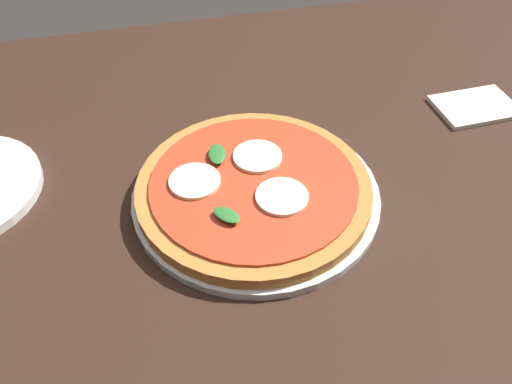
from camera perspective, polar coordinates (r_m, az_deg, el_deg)
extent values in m
cube|color=black|center=(0.72, 2.49, -1.94)|extent=(1.38, 1.10, 0.04)
cube|color=black|center=(1.51, 19.88, 5.43)|extent=(0.07, 0.07, 0.69)
cylinder|color=silver|center=(0.71, 0.00, -0.23)|extent=(0.34, 0.34, 0.01)
cylinder|color=#B27033|center=(0.70, -0.25, 0.41)|extent=(0.32, 0.32, 0.02)
cylinder|color=#B7381E|center=(0.69, -0.26, 1.06)|extent=(0.28, 0.28, 0.00)
cylinder|color=#F4EACC|center=(0.69, -6.76, 1.21)|extent=(0.07, 0.07, 0.00)
cylinder|color=#F4EACC|center=(0.66, 2.87, -0.49)|extent=(0.07, 0.07, 0.00)
cylinder|color=#F4EACC|center=(0.72, 0.17, 3.94)|extent=(0.07, 0.07, 0.00)
ellipsoid|color=#286B2D|center=(0.72, -4.30, 4.21)|extent=(0.03, 0.05, 0.00)
ellipsoid|color=#286B2D|center=(0.64, -3.23, -2.52)|extent=(0.04, 0.04, 0.00)
cube|color=white|center=(0.94, 22.96, 8.64)|extent=(0.13, 0.09, 0.01)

